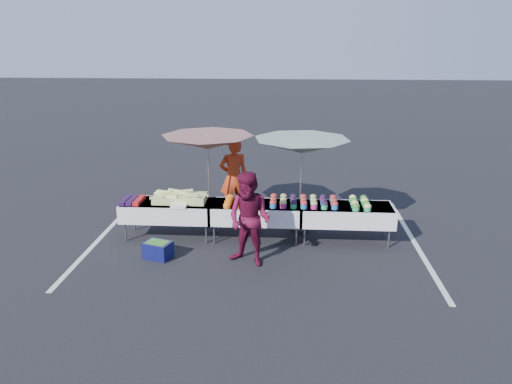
# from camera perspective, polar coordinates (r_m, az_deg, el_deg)

# --- Properties ---
(ground) EXTENTS (80.00, 80.00, 0.00)m
(ground) POSITION_cam_1_polar(r_m,az_deg,el_deg) (10.27, -0.00, -5.33)
(ground) COLOR black
(stripe_left) EXTENTS (0.10, 5.00, 0.00)m
(stripe_left) POSITION_cam_1_polar(r_m,az_deg,el_deg) (10.95, -17.01, -4.65)
(stripe_left) COLOR silver
(stripe_left) RESTS_ON ground
(stripe_right) EXTENTS (0.10, 5.00, 0.00)m
(stripe_right) POSITION_cam_1_polar(r_m,az_deg,el_deg) (10.57, 17.67, -5.52)
(stripe_right) COLOR silver
(stripe_right) RESTS_ON ground
(table_left) EXTENTS (1.86, 0.81, 0.75)m
(table_left) POSITION_cam_1_polar(r_m,az_deg,el_deg) (10.33, -10.01, -2.01)
(table_left) COLOR white
(table_left) RESTS_ON ground
(table_center) EXTENTS (1.86, 0.81, 0.75)m
(table_center) POSITION_cam_1_polar(r_m,az_deg,el_deg) (10.06, -0.00, -2.27)
(table_center) COLOR white
(table_center) RESTS_ON ground
(table_right) EXTENTS (1.86, 0.81, 0.75)m
(table_right) POSITION_cam_1_polar(r_m,az_deg,el_deg) (10.11, 10.24, -2.46)
(table_right) COLOR white
(table_right) RESTS_ON ground
(berry_punnets) EXTENTS (0.40, 0.54, 0.08)m
(berry_punnets) POSITION_cam_1_polar(r_m,az_deg,el_deg) (10.41, -13.95, -0.92)
(berry_punnets) COLOR black
(berry_punnets) RESTS_ON table_left
(corn_pile) EXTENTS (1.16, 0.57, 0.26)m
(corn_pile) POSITION_cam_1_polar(r_m,az_deg,el_deg) (10.24, -8.72, -0.62)
(corn_pile) COLOR #A6B65D
(corn_pile) RESTS_ON table_left
(plastic_bags) EXTENTS (0.30, 0.25, 0.05)m
(plastic_bags) POSITION_cam_1_polar(r_m,az_deg,el_deg) (9.93, -8.79, -1.58)
(plastic_bags) COLOR white
(plastic_bags) RESTS_ON table_left
(carrot_bowls) EXTENTS (0.55, 0.69, 0.11)m
(carrot_bowls) POSITION_cam_1_polar(r_m,az_deg,el_deg) (10.01, -2.00, -1.07)
(carrot_bowls) COLOR orange
(carrot_bowls) RESTS_ON table_center
(potato_cups) EXTENTS (1.34, 0.58, 0.16)m
(potato_cups) POSITION_cam_1_polar(r_m,az_deg,el_deg) (9.97, 5.46, -1.04)
(potato_cups) COLOR #2569AD
(potato_cups) RESTS_ON table_right
(bean_baskets) EXTENTS (0.36, 0.68, 0.15)m
(bean_baskets) POSITION_cam_1_polar(r_m,az_deg,el_deg) (10.06, 11.79, -1.22)
(bean_baskets) COLOR #29A461
(bean_baskets) RESTS_ON table_right
(vendor) EXTENTS (0.76, 0.62, 1.81)m
(vendor) POSITION_cam_1_polar(r_m,az_deg,el_deg) (11.35, -2.56, 1.71)
(vendor) COLOR red
(vendor) RESTS_ON ground
(customer) EXTENTS (1.03, 0.94, 1.71)m
(customer) POSITION_cam_1_polar(r_m,az_deg,el_deg) (8.87, -0.76, -3.15)
(customer) COLOR #5B0D28
(customer) RESTS_ON ground
(umbrella_left) EXTENTS (1.99, 1.99, 2.00)m
(umbrella_left) POSITION_cam_1_polar(r_m,az_deg,el_deg) (10.62, -5.53, 5.61)
(umbrella_left) COLOR black
(umbrella_left) RESTS_ON ground
(umbrella_right) EXTENTS (2.38, 2.38, 2.02)m
(umbrella_right) POSITION_cam_1_polar(r_m,az_deg,el_deg) (10.18, 5.25, 5.18)
(umbrella_right) COLOR black
(umbrella_right) RESTS_ON ground
(storage_bin) EXTENTS (0.57, 0.49, 0.32)m
(storage_bin) POSITION_cam_1_polar(r_m,az_deg,el_deg) (9.53, -11.14, -6.48)
(storage_bin) COLOR #0E1148
(storage_bin) RESTS_ON ground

